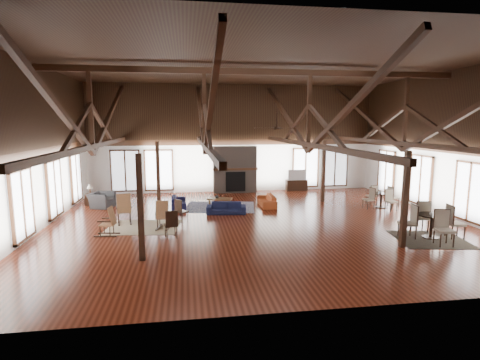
{
  "coord_description": "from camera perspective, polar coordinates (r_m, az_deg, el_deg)",
  "views": [
    {
      "loc": [
        -2.71,
        -14.02,
        3.88
      ],
      "look_at": [
        -0.53,
        1.0,
        1.56
      ],
      "focal_mm": 28.0,
      "sensor_mm": 36.0,
      "label": 1
    }
  ],
  "objects": [
    {
      "name": "floor",
      "position": [
        14.8,
        2.6,
        -6.53
      ],
      "size": [
        16.0,
        16.0,
        0.0
      ],
      "primitive_type": "plane",
      "color": "maroon",
      "rests_on": "ground"
    },
    {
      "name": "ceiling",
      "position": [
        14.44,
        2.77,
        17.12
      ],
      "size": [
        16.0,
        14.0,
        0.02
      ],
      "primitive_type": "cube",
      "color": "black",
      "rests_on": "wall_back"
    },
    {
      "name": "wall_back",
      "position": [
        21.21,
        -0.93,
        6.3
      ],
      "size": [
        16.0,
        0.02,
        6.0
      ],
      "primitive_type": "cube",
      "color": "white",
      "rests_on": "floor"
    },
    {
      "name": "wall_front",
      "position": [
        7.58,
        12.76,
        1.81
      ],
      "size": [
        16.0,
        0.02,
        6.0
      ],
      "primitive_type": "cube",
      "color": "white",
      "rests_on": "floor"
    },
    {
      "name": "wall_left",
      "position": [
        15.01,
        -28.98,
        4.24
      ],
      "size": [
        0.02,
        14.0,
        6.0
      ],
      "primitive_type": "cube",
      "color": "white",
      "rests_on": "floor"
    },
    {
      "name": "wall_right",
      "position": [
        17.66,
        29.18,
        4.73
      ],
      "size": [
        0.02,
        14.0,
        6.0
      ],
      "primitive_type": "cube",
      "color": "white",
      "rests_on": "floor"
    },
    {
      "name": "roof_truss",
      "position": [
        14.28,
        2.71,
        9.27
      ],
      "size": [
        15.6,
        14.07,
        3.14
      ],
      "color": "black",
      "rests_on": "wall_back"
    },
    {
      "name": "post_grid",
      "position": [
        14.47,
        2.64,
        -0.69
      ],
      "size": [
        8.16,
        7.16,
        3.05
      ],
      "color": "black",
      "rests_on": "floor"
    },
    {
      "name": "fireplace",
      "position": [
        21.03,
        -0.8,
        1.6
      ],
      "size": [
        2.5,
        0.69,
        2.6
      ],
      "color": "brown",
      "rests_on": "floor"
    },
    {
      "name": "ceiling_fan",
      "position": [
        13.41,
        5.64,
        8.02
      ],
      "size": [
        1.6,
        1.6,
        0.75
      ],
      "color": "black",
      "rests_on": "roof_truss"
    },
    {
      "name": "sofa_navy_front",
      "position": [
        16.2,
        -2.1,
        -4.28
      ],
      "size": [
        1.76,
        0.88,
        0.49
      ],
      "primitive_type": "imported",
      "rotation": [
        0.0,
        0.0,
        -0.13
      ],
      "color": "#141837",
      "rests_on": "floor"
    },
    {
      "name": "sofa_navy_left",
      "position": [
        17.65,
        -9.31,
        -3.32
      ],
      "size": [
        1.68,
        0.68,
        0.49
      ],
      "primitive_type": "imported",
      "rotation": [
        0.0,
        0.0,
        1.59
      ],
      "color": "#151437",
      "rests_on": "floor"
    },
    {
      "name": "sofa_orange",
      "position": [
        17.78,
        4.1,
        -3.11
      ],
      "size": [
        1.75,
        0.72,
        0.5
      ],
      "primitive_type": "imported",
      "rotation": [
        0.0,
        0.0,
        -1.6
      ],
      "color": "#AD4921",
      "rests_on": "floor"
    },
    {
      "name": "coffee_table",
      "position": [
        17.4,
        -3.11,
        -2.97
      ],
      "size": [
        1.24,
        0.88,
        0.43
      ],
      "rotation": [
        0.0,
        0.0,
        -0.32
      ],
      "color": "brown",
      "rests_on": "floor"
    },
    {
      "name": "vase",
      "position": [
        17.38,
        -3.52,
        -2.49
      ],
      "size": [
        0.19,
        0.19,
        0.18
      ],
      "primitive_type": "imported",
      "rotation": [
        0.0,
        0.0,
        -0.14
      ],
      "color": "#B2B2B2",
      "rests_on": "coffee_table"
    },
    {
      "name": "armchair",
      "position": [
        18.51,
        -20.31,
        -2.87
      ],
      "size": [
        1.29,
        1.2,
        0.69
      ],
      "primitive_type": "imported",
      "rotation": [
        0.0,
        0.0,
        1.27
      ],
      "color": "#2F2F31",
      "rests_on": "floor"
    },
    {
      "name": "side_table_lamp",
      "position": [
        19.15,
        -21.85,
        -2.43
      ],
      "size": [
        0.41,
        0.41,
        1.05
      ],
      "color": "black",
      "rests_on": "floor"
    },
    {
      "name": "rocking_chair_a",
      "position": [
        15.24,
        -17.25,
        -4.29
      ],
      "size": [
        0.65,
        1.0,
        1.19
      ],
      "rotation": [
        0.0,
        0.0,
        0.19
      ],
      "color": "brown",
      "rests_on": "floor"
    },
    {
      "name": "rocking_chair_b",
      "position": [
        14.13,
        -11.66,
        -5.3
      ],
      "size": [
        0.59,
        0.91,
        1.08
      ],
      "rotation": [
        0.0,
        0.0,
        -0.19
      ],
      "color": "brown",
      "rests_on": "floor"
    },
    {
      "name": "rocking_chair_c",
      "position": [
        13.8,
        -19.3,
        -6.07
      ],
      "size": [
        0.84,
        0.53,
        1.02
      ],
      "rotation": [
        0.0,
        0.0,
        1.42
      ],
      "color": "brown",
      "rests_on": "floor"
    },
    {
      "name": "side_chair_a",
      "position": [
        14.88,
        -9.11,
        -4.39
      ],
      "size": [
        0.56,
        0.56,
        0.93
      ],
      "rotation": [
        0.0,
        0.0,
        -0.83
      ],
      "color": "black",
      "rests_on": "floor"
    },
    {
      "name": "side_chair_b",
      "position": [
        12.9,
        -10.43,
        -6.33
      ],
      "size": [
        0.5,
        0.5,
        0.98
      ],
      "rotation": [
        0.0,
        0.0,
        0.22
      ],
      "color": "black",
      "rests_on": "floor"
    },
    {
      "name": "cafe_table_near",
      "position": [
        14.32,
        27.16,
        -5.68
      ],
      "size": [
        2.2,
        2.2,
        1.13
      ],
      "rotation": [
        0.0,
        0.0,
        -0.15
      ],
      "color": "black",
      "rests_on": "floor"
    },
    {
      "name": "cafe_table_far",
      "position": [
        18.48,
        20.71,
        -2.51
      ],
      "size": [
        1.85,
        1.85,
        0.95
      ],
      "rotation": [
        0.0,
        0.0,
        0.17
      ],
      "color": "black",
      "rests_on": "floor"
    },
    {
      "name": "cup_near",
      "position": [
        14.15,
        27.12,
        -4.62
      ],
      "size": [
        0.14,
        0.14,
        0.09
      ],
      "primitive_type": "imported",
      "rotation": [
        0.0,
        0.0,
        -0.33
      ],
      "color": "#B2B2B2",
      "rests_on": "cafe_table_near"
    },
    {
      "name": "cup_far",
      "position": [
        18.45,
        20.6,
        -1.7
      ],
      "size": [
        0.16,
        0.16,
        0.1
      ],
      "primitive_type": "imported",
      "rotation": [
        0.0,
        0.0,
        -0.32
      ],
      "color": "#B2B2B2",
      "rests_on": "cafe_table_far"
    },
    {
      "name": "tv_console",
      "position": [
        22.01,
        8.6,
        -0.77
      ],
      "size": [
        1.22,
        0.46,
        0.61
      ],
      "primitive_type": "cube",
      "color": "black",
      "rests_on": "floor"
    },
    {
      "name": "television",
      "position": [
        21.92,
        8.65,
        0.8
      ],
      "size": [
        1.06,
        0.22,
        0.6
      ],
      "primitive_type": "imported",
      "rotation": [
        0.0,
        0.0,
        -0.08
      ],
      "color": "#B2B2B2",
      "rests_on": "tv_console"
    },
    {
      "name": "rug_tan",
      "position": [
        14.64,
        -14.48,
        -6.95
      ],
      "size": [
        2.84,
        2.35,
        0.01
      ],
      "primitive_type": "cube",
      "rotation": [
        0.0,
        0.0,
        -0.12
      ],
      "color": "#C1B486",
      "rests_on": "floor"
    },
    {
      "name": "rug_navy",
      "position": [
        17.5,
        -3.07,
        -4.12
      ],
      "size": [
        3.51,
        2.85,
        0.01
      ],
      "primitive_type": "cube",
      "rotation": [
        0.0,
        0.0,
        -0.16
      ],
      "color": "#1A1B4B",
      "rests_on": "floor"
    },
    {
      "name": "rug_dark",
      "position": [
        14.26,
        27.0,
        -8.05
      ],
      "size": [
        2.53,
        2.36,
        0.01
      ],
      "primitive_type": "cube",
      "rotation": [
        0.0,
        0.0,
        -0.17
      ],
      "color": "black",
      "rests_on": "floor"
    }
  ]
}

